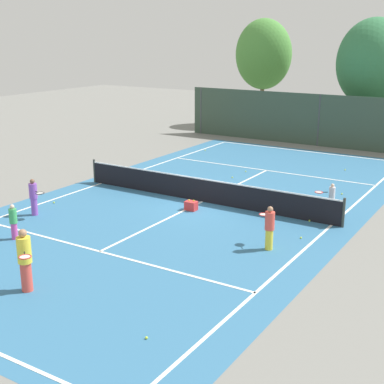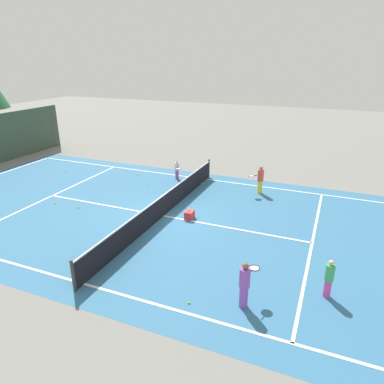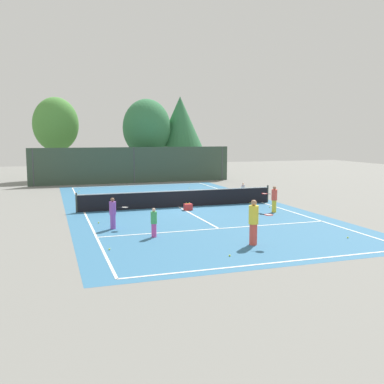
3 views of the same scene
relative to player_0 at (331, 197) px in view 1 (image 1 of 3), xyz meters
The scene contains 23 objects.
ground_plane 5.19m from the player_0, 161.91° to the right, with size 80.00×80.00×0.00m, color slate.
court_surface 5.19m from the player_0, 161.91° to the right, with size 13.00×25.00×0.01m.
tennis_net 5.16m from the player_0, 161.91° to the right, with size 11.90×0.10×1.10m.
perimeter_fence 13.37m from the player_0, 111.58° to the left, with size 18.00×0.12×3.20m.
tree_0 17.06m from the player_0, 99.97° to the left, with size 4.69×4.75×7.78m.
tree_1 21.76m from the player_0, 122.30° to the left, with size 4.29×3.46×7.87m.
player_0 is the anchor object (origin of this frame).
player_1 12.11m from the player_0, 112.94° to the right, with size 0.88×0.79×1.77m.
player_2 4.96m from the player_0, 94.69° to the right, with size 0.78×0.79×1.46m.
player_3 11.87m from the player_0, 133.06° to the right, with size 0.26×0.26×1.23m.
player_4 11.50m from the player_0, 145.55° to the right, with size 0.89×0.50×1.43m.
ball_crate 5.49m from the player_0, 149.33° to the right, with size 0.46×0.34×0.43m.
tennis_ball_0 12.50m from the player_0, 143.85° to the left, with size 0.07×0.07×0.07m, color #CCE533.
tennis_ball_1 2.58m from the player_0, 96.62° to the left, with size 0.07×0.07×0.07m, color #CCE533.
tennis_ball_3 3.54m from the player_0, 87.63° to the right, with size 0.07×0.07×0.07m, color #CCE533.
tennis_ball_4 11.44m from the player_0, 92.60° to the right, with size 0.07×0.07×0.07m, color #CCE533.
tennis_ball_6 1.59m from the player_0, 157.30° to the right, with size 0.07×0.07×0.07m, color #CCE533.
tennis_ball_7 7.12m from the player_0, 102.13° to the left, with size 0.07×0.07×0.07m, color #CCE533.
tennis_ball_8 11.20m from the player_0, 153.29° to the right, with size 0.07×0.07×0.07m, color #CCE533.
tennis_ball_9 6.92m from the player_0, 145.17° to the left, with size 0.07×0.07×0.07m, color #CCE533.
tennis_ball_10 1.74m from the player_0, 98.28° to the right, with size 0.07×0.07×0.07m, color #CCE533.
tennis_ball_11 2.09m from the player_0, 149.40° to the left, with size 0.07×0.07×0.07m, color #CCE533.
tennis_ball_13 6.23m from the player_0, 156.13° to the left, with size 0.07×0.07×0.07m, color #CCE533.
Camera 1 is at (11.10, -18.61, 6.69)m, focal length 51.01 mm.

